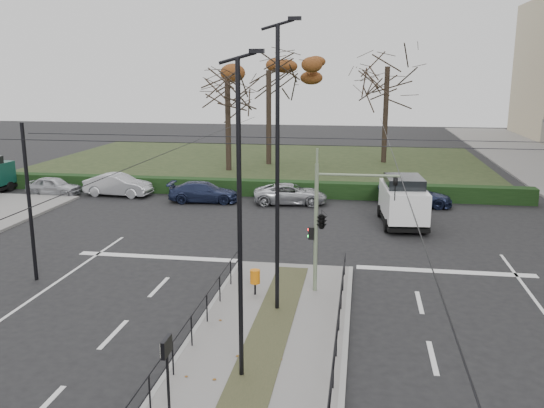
{
  "coord_description": "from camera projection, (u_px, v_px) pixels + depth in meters",
  "views": [
    {
      "loc": [
        2.56,
        -17.17,
        7.75
      ],
      "look_at": [
        -1.15,
        6.35,
        2.3
      ],
      "focal_mm": 38.0,
      "sensor_mm": 36.0,
      "label": 1
    }
  ],
  "objects": [
    {
      "name": "median_island",
      "position": [
        263.0,
        351.0,
        16.23
      ],
      "size": [
        4.4,
        15.0,
        0.14
      ],
      "primitive_type": "cube",
      "color": "slate",
      "rests_on": "ground"
    },
    {
      "name": "traffic_light",
      "position": [
        324.0,
        219.0,
        19.96
      ],
      "size": [
        3.11,
        1.78,
        4.58
      ],
      "color": "slate",
      "rests_on": "median_island"
    },
    {
      "name": "bare_tree_center",
      "position": [
        387.0,
        74.0,
        48.58
      ],
      "size": [
        6.53,
        6.53,
        10.83
      ],
      "color": "black",
      "rests_on": "park"
    },
    {
      "name": "median_railing",
      "position": [
        263.0,
        323.0,
        15.93
      ],
      "size": [
        4.14,
        13.24,
        0.92
      ],
      "color": "black",
      "rests_on": "median_island"
    },
    {
      "name": "parked_car_third",
      "position": [
        204.0,
        192.0,
        35.13
      ],
      "size": [
        4.41,
        2.06,
        1.25
      ],
      "primitive_type": "imported",
      "rotation": [
        0.0,
        0.0,
        1.65
      ],
      "color": "#1D2544",
      "rests_on": "ground"
    },
    {
      "name": "streetlamp_median_far",
      "position": [
        278.0,
        168.0,
        17.96
      ],
      "size": [
        0.77,
        0.16,
        9.22
      ],
      "color": "black",
      "rests_on": "median_island"
    },
    {
      "name": "parked_car_fifth",
      "position": [
        415.0,
        196.0,
        34.1
      ],
      "size": [
        4.44,
        2.16,
        1.24
      ],
      "primitive_type": "imported",
      "rotation": [
        0.0,
        0.0,
        1.47
      ],
      "color": "#1D2544",
      "rests_on": "ground"
    },
    {
      "name": "info_panel",
      "position": [
        167.0,
        356.0,
        12.56
      ],
      "size": [
        0.11,
        0.52,
        1.99
      ],
      "color": "black",
      "rests_on": "median_island"
    },
    {
      "name": "bare_tree_near",
      "position": [
        227.0,
        87.0,
        44.79
      ],
      "size": [
        5.33,
        5.33,
        9.36
      ],
      "color": "black",
      "rests_on": "park"
    },
    {
      "name": "streetlamp_median_near",
      "position": [
        240.0,
        220.0,
        13.91
      ],
      "size": [
        0.68,
        0.14,
        8.13
      ],
      "color": "black",
      "rests_on": "median_island"
    },
    {
      "name": "white_van",
      "position": [
        403.0,
        200.0,
        29.77
      ],
      "size": [
        2.5,
        4.95,
        2.53
      ],
      "color": "white",
      "rests_on": "ground"
    },
    {
      "name": "parked_car_fourth",
      "position": [
        290.0,
        194.0,
        34.65
      ],
      "size": [
        4.59,
        2.49,
        1.22
      ],
      "primitive_type": "imported",
      "rotation": [
        0.0,
        0.0,
        1.68
      ],
      "color": "#A9ABB1",
      "rests_on": "ground"
    },
    {
      "name": "litter_bin",
      "position": [
        255.0,
        277.0,
        20.07
      ],
      "size": [
        0.35,
        0.35,
        0.9
      ],
      "color": "black",
      "rests_on": "median_island"
    },
    {
      "name": "park",
      "position": [
        263.0,
        163.0,
        50.36
      ],
      "size": [
        38.0,
        26.0,
        0.1
      ],
      "primitive_type": "cube",
      "color": "#222E17",
      "rests_on": "ground"
    },
    {
      "name": "catenary",
      "position": [
        284.0,
        204.0,
        19.44
      ],
      "size": [
        20.0,
        34.0,
        6.0
      ],
      "color": "black",
      "rests_on": "ground"
    },
    {
      "name": "hedge",
      "position": [
        228.0,
        187.0,
        37.36
      ],
      "size": [
        38.0,
        1.0,
        1.0
      ],
      "primitive_type": "cube",
      "color": "black",
      "rests_on": "ground"
    },
    {
      "name": "parked_car_second",
      "position": [
        118.0,
        185.0,
        36.88
      ],
      "size": [
        4.41,
        1.81,
        1.42
      ],
      "primitive_type": "imported",
      "rotation": [
        0.0,
        0.0,
        1.5
      ],
      "color": "#A9ABB1",
      "rests_on": "ground"
    },
    {
      "name": "ground",
      "position": [
        276.0,
        317.0,
        18.65
      ],
      "size": [
        140.0,
        140.0,
        0.0
      ],
      "primitive_type": "plane",
      "color": "black",
      "rests_on": "ground"
    },
    {
      "name": "rust_tree",
      "position": [
        269.0,
        70.0,
        47.59
      ],
      "size": [
        7.84,
        7.84,
        10.32
      ],
      "color": "black",
      "rests_on": "park"
    },
    {
      "name": "parked_car_first",
      "position": [
        53.0,
        186.0,
        37.11
      ],
      "size": [
        3.62,
        1.64,
        1.21
      ],
      "primitive_type": "imported",
      "rotation": [
        0.0,
        0.0,
        1.51
      ],
      "color": "#A9ABB1",
      "rests_on": "ground"
    }
  ]
}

